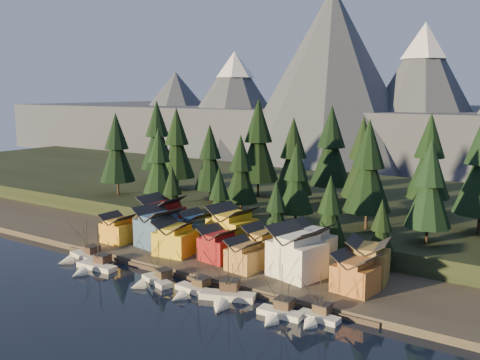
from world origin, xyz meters
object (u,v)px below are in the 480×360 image
Objects in this scene: boat_3 at (192,285)px; boat_5 at (278,307)px; boat_6 at (317,311)px; house_back_1 at (197,226)px; house_back_0 at (162,215)px; house_front_1 at (158,226)px; boat_0 at (81,252)px; boat_1 at (93,262)px; house_front_0 at (118,227)px; boat_2 at (153,275)px; boat_4 at (226,290)px.

boat_5 reaches higher than boat_3.
boat_6 is 50.40m from house_back_1.
house_back_0 is (-56.64, 23.04, 5.16)m from boat_6.
house_back_0 is 1.28× the size of house_back_1.
house_front_1 is at bearing -118.14° from house_back_1.
boat_1 reaches higher than boat_0.
boat_2 is at bearing -29.40° from house_front_0.
house_back_1 is at bearing 131.84° from boat_3.
boat_1 is 1.02× the size of house_front_1.
boat_2 is 17.97m from boat_4.
boat_5 reaches higher than boat_6.
boat_1 is (8.21, -3.54, 0.02)m from boat_0.
house_front_0 is 0.69× the size of house_back_0.
boat_1 is at bearing 163.46° from boat_4.
boat_2 is at bearing -40.78° from house_front_1.
boat_0 reaches higher than house_back_1.
boat_4 is (17.94, 0.94, 0.26)m from boat_2.
boat_1 is 1.07× the size of boat_5.
house_front_1 is (-44.29, 17.43, 4.61)m from boat_5.
boat_3 is 0.97× the size of house_back_0.
boat_3 reaches higher than house_front_0.
boat_2 is 30.04m from boat_5.
boat_0 is 1.33× the size of house_back_1.
boat_2 is 0.99× the size of boat_3.
boat_6 is (36.40, 2.33, -0.00)m from boat_2.
house_front_0 is 20.32m from house_back_1.
house_back_0 reaches higher than boat_4.
boat_5 is (19.83, -0.31, 0.18)m from boat_3.
boat_0 is 35.70m from boat_3.
house_back_0 is at bearing 88.34° from boat_0.
house_back_0 reaches higher than house_front_0.
house_back_1 is at bearing 64.28° from boat_0.
boat_0 is 1.04× the size of house_back_0.
boat_4 is at bearing -17.06° from house_front_0.
boat_4 is at bearing -34.28° from house_back_1.
boat_6 is (26.19, 2.07, 0.08)m from boat_3.
boat_5 is (30.04, -0.05, 0.10)m from boat_2.
boat_3 is 39.81m from house_back_0.
boat_0 reaches higher than boat_3.
boat_3 is 0.86× the size of boat_4.
house_front_1 is 1.02× the size of house_back_0.
boat_3 is at bearing 19.94° from boat_2.
boat_3 is (35.63, -2.16, -0.11)m from boat_0.
house_back_1 is at bearing 68.56° from boat_1.
house_back_1 is (-26.20, 24.43, 3.56)m from boat_4.
boat_1 is 47.25m from boat_5.
boat_5 is 47.82m from house_front_1.
boat_5 is at bearing -157.53° from boat_6.
boat_5 is 0.98× the size of house_back_0.
boat_6 is 61.36m from house_back_0.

